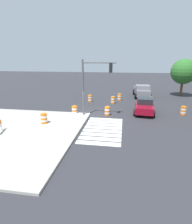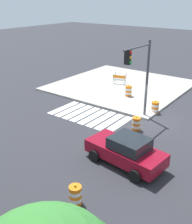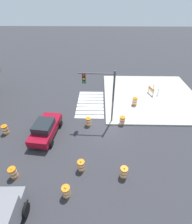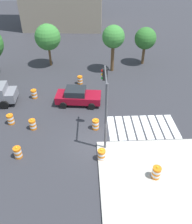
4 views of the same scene
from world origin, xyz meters
TOP-DOWN VIEW (x-y plane):
  - ground_plane at (0.00, 0.00)m, footprint 120.00×120.00m
  - crosswalk_stripes at (4.00, 1.80)m, footprint 5.85×3.20m
  - sports_car at (-1.54, 5.73)m, footprint 4.48×2.50m
  - traffic_barrel_near_corner at (0.26, -1.67)m, footprint 0.56×0.56m
  - traffic_barrel_crosswalk_end at (-1.39, 9.70)m, footprint 0.56×0.56m
  - traffic_barrel_median_near at (-7.31, 2.84)m, footprint 0.56×0.56m
  - traffic_barrel_median_far at (-5.27, 2.05)m, footprint 0.56×0.56m
  - traffic_barrel_far_curb at (-5.78, -1.13)m, footprint 0.56×0.56m
  - traffic_barrel_lane_center at (-0.01, 1.80)m, footprint 0.56×0.56m
  - traffic_barrel_opposite_curb at (-6.00, 6.96)m, footprint 0.56×0.56m
  - traffic_barrel_on_sidewalk at (3.70, -3.51)m, footprint 0.56×0.56m
  - traffic_light_pole at (0.63, 0.54)m, footprint 0.47×3.29m
  - street_tree_streetside_near at (-5.21, 14.80)m, footprint 3.11×3.11m
  - street_tree_streetside_mid at (2.53, 12.87)m, footprint 2.58×2.58m
  - street_tree_corner_lot at (6.74, 14.73)m, footprint 2.65×2.65m

SIDE VIEW (x-z plane):
  - ground_plane at x=0.00m, z-range 0.00..0.00m
  - crosswalk_stripes at x=4.00m, z-range 0.00..0.02m
  - traffic_barrel_near_corner at x=0.26m, z-range -0.06..0.96m
  - traffic_barrel_crosswalk_end at x=-1.39m, z-range -0.06..0.96m
  - traffic_barrel_median_near at x=-7.31m, z-range -0.06..0.96m
  - traffic_barrel_median_far at x=-5.27m, z-range -0.06..0.96m
  - traffic_barrel_far_curb at x=-5.78m, z-range -0.06..0.96m
  - traffic_barrel_lane_center at x=-0.01m, z-range -0.06..0.96m
  - traffic_barrel_opposite_curb at x=-6.00m, z-range -0.06..0.96m
  - traffic_barrel_on_sidewalk at x=3.70m, z-range 0.09..1.11m
  - sports_car at x=-1.54m, z-range 0.00..1.63m
  - street_tree_corner_lot at x=6.74m, z-range 0.97..5.61m
  - street_tree_streetside_near at x=-5.21m, z-range 1.02..6.21m
  - traffic_light_pole at x=0.63m, z-range 1.16..6.66m
  - street_tree_streetside_mid at x=2.53m, z-range 1.37..6.85m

